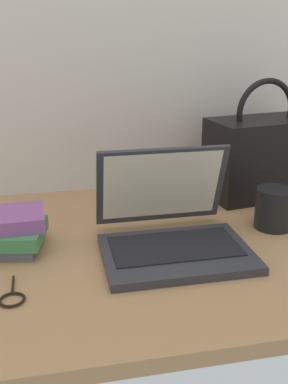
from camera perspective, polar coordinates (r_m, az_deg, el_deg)
name	(u,v)px	position (r m, az deg, el deg)	size (l,w,h in m)	color
desk	(121,250)	(1.03, -2.85, -7.27)	(1.60, 0.76, 0.03)	#A87A4C
laptop	(171,229)	(0.99, 3.41, -4.60)	(0.31, 0.29, 0.21)	#2D2D33
coffee_mug	(275,208)	(1.13, 16.17, -1.91)	(0.13, 0.09, 0.10)	black
remote_control_near	(133,197)	(1.27, -1.35, -0.61)	(0.06, 0.16, 0.02)	#4C4C51
handbag	(262,156)	(1.33, 14.55, 4.44)	(0.32, 0.20, 0.33)	black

